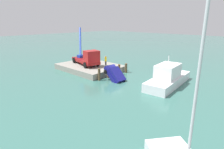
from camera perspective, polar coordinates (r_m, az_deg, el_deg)
name	(u,v)px	position (r m, az deg, el deg)	size (l,w,h in m)	color
ground	(113,76)	(30.45, 0.21, -0.42)	(200.00, 200.00, 0.00)	#386B60
dock	(90,67)	(34.33, -6.70, 2.18)	(10.81, 7.93, 0.95)	gray
crane_truck	(88,58)	(33.47, -7.37, 5.09)	(9.46, 5.58, 6.36)	maroon
dock_worker	(106,61)	(33.30, -1.92, 4.25)	(0.34, 0.34, 1.73)	#313131
salvaged_car	(117,77)	(27.82, 1.40, -0.74)	(3.71, 2.30, 3.44)	navy
moored_yacht	(172,79)	(28.41, 17.58, -1.44)	(4.20, 11.54, 5.57)	white
piling_near	(99,74)	(28.03, -3.91, 0.00)	(0.39, 0.39, 1.81)	brown
piling_mid	(108,73)	(29.26, -1.10, 0.42)	(0.35, 0.35, 1.50)	brown
piling_far	(119,70)	(30.76, 2.18, 1.46)	(0.37, 0.37, 1.78)	brown
piling_end	(126,68)	(32.27, 4.25, 1.94)	(0.44, 0.44, 1.59)	brown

